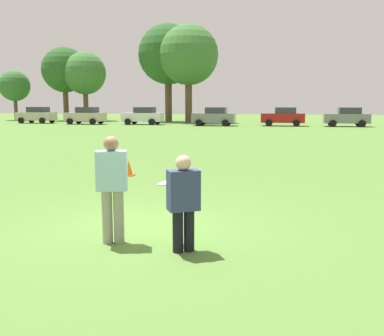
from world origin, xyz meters
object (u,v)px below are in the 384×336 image
(player_defender, at_px, (183,199))
(parked_car_far_right, at_px, (347,117))
(parked_car_near_left, at_px, (37,115))
(parked_car_mid_left, at_px, (86,116))
(parked_car_mid_right, at_px, (214,116))
(parked_car_center, at_px, (143,116))
(frisbee, at_px, (166,183))
(traffic_cone, at_px, (129,168))
(player_thrower, at_px, (112,183))
(parked_car_near_right, at_px, (283,117))

(player_defender, xyz_separation_m, parked_car_far_right, (8.69, 37.06, 0.12))
(player_defender, relative_size, parked_car_near_left, 0.34)
(parked_car_mid_left, xyz_separation_m, parked_car_mid_right, (13.94, -0.81, 0.00))
(parked_car_center, relative_size, parked_car_far_right, 1.00)
(frisbee, xyz_separation_m, parked_car_far_right, (9.04, 36.67, -0.02))
(player_defender, relative_size, traffic_cone, 3.01)
(player_thrower, height_order, frisbee, player_thrower)
(traffic_cone, xyz_separation_m, parked_car_near_left, (-21.51, 32.25, 0.69))
(frisbee, relative_size, parked_car_near_left, 0.06)
(parked_car_far_right, bearing_deg, parked_car_mid_left, 179.69)
(parked_car_mid_left, bearing_deg, parked_car_near_right, -0.10)
(player_defender, distance_m, frisbee, 0.54)
(frisbee, distance_m, traffic_cone, 6.53)
(parked_car_center, bearing_deg, parked_car_near_right, -1.58)
(traffic_cone, bearing_deg, parked_car_center, 105.69)
(parked_car_near_left, distance_m, parked_car_near_right, 27.23)
(parked_car_mid_left, relative_size, parked_car_far_right, 1.00)
(parked_car_near_right, distance_m, parked_car_far_right, 5.97)
(traffic_cone, relative_size, parked_car_center, 0.11)
(parked_car_center, height_order, parked_car_near_right, same)
(player_thrower, relative_size, parked_car_mid_right, 0.40)
(parked_car_mid_left, distance_m, parked_car_center, 6.28)
(parked_car_near_right, bearing_deg, parked_car_near_left, 177.00)
(parked_car_near_right, height_order, parked_car_far_right, same)
(parked_car_far_right, bearing_deg, parked_car_center, 178.59)
(frisbee, bearing_deg, parked_car_far_right, 76.14)
(player_thrower, xyz_separation_m, parked_car_near_right, (3.89, 36.96, -0.03))
(traffic_cone, relative_size, parked_car_near_left, 0.11)
(player_defender, xyz_separation_m, parked_car_mid_right, (-4.04, 36.39, 0.12))
(frisbee, xyz_separation_m, parked_car_near_left, (-24.11, 38.20, -0.02))
(player_defender, bearing_deg, traffic_cone, 114.97)
(player_defender, distance_m, parked_car_mid_right, 36.61)
(player_thrower, xyz_separation_m, parked_car_near_left, (-23.29, 38.39, -0.03))
(traffic_cone, height_order, parked_car_far_right, parked_car_far_right)
(frisbee, height_order, parked_car_center, parked_car_center)
(parked_car_near_left, height_order, parked_car_mid_left, same)
(parked_car_near_right, bearing_deg, parked_car_mid_right, -173.47)
(player_thrower, xyz_separation_m, parked_car_far_right, (9.86, 36.86, -0.03))
(parked_car_center, xyz_separation_m, parked_car_far_right, (20.41, -0.50, 0.00))
(traffic_cone, distance_m, parked_car_mid_left, 34.34)
(parked_car_mid_right, distance_m, parked_car_near_right, 6.82)
(player_defender, distance_m, traffic_cone, 7.01)
(player_defender, distance_m, parked_car_center, 39.35)
(frisbee, xyz_separation_m, parked_car_center, (-11.37, 37.17, -0.02))
(frisbee, xyz_separation_m, traffic_cone, (-2.60, 5.95, -0.72))
(traffic_cone, bearing_deg, parked_car_mid_right, 92.09)
(player_thrower, xyz_separation_m, parked_car_center, (-10.55, 37.36, -0.03))
(parked_car_mid_left, bearing_deg, parked_car_center, 3.30)
(player_thrower, bearing_deg, parked_car_near_left, 121.25)
(player_defender, bearing_deg, frisbee, 132.20)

